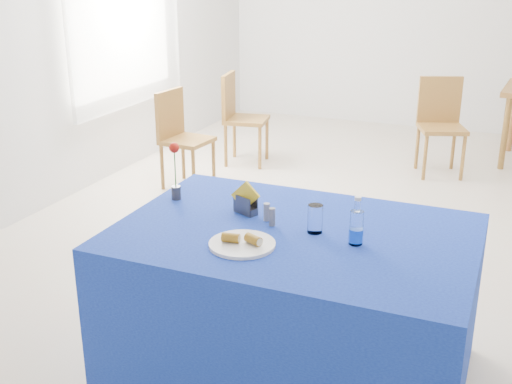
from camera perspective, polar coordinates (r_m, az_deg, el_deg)
floor at (r=4.78m, az=9.02°, el=-3.85°), size 7.00×7.00×0.00m
window_pane at (r=6.14m, az=-12.00°, el=16.18°), size 0.04×1.50×1.60m
curtain at (r=6.10m, az=-11.43°, el=16.20°), size 0.04×1.75×1.85m
plate at (r=2.74m, az=-1.24°, el=-4.66°), size 0.29×0.29×0.01m
drinking_glass at (r=2.86m, az=5.28°, el=-2.38°), size 0.07×0.07×0.13m
salt_shaker at (r=2.99m, az=0.96°, el=-1.78°), size 0.03×0.03×0.08m
pepper_shaker at (r=2.93m, az=1.45°, el=-2.22°), size 0.03×0.03×0.08m
blue_table at (r=3.07m, az=3.29°, el=-9.97°), size 1.60×1.10×0.76m
water_bottle at (r=2.77m, az=8.90°, el=-3.23°), size 0.06×0.06×0.21m
napkin_holder at (r=3.07m, az=-0.93°, el=-1.04°), size 0.15×0.10×0.16m
rose_vase at (r=3.25m, az=-7.19°, el=1.80°), size 0.05×0.05×0.30m
chair_bg_left at (r=6.25m, az=16.08°, el=6.28°), size 0.52×0.52×0.89m
chair_win_a at (r=5.67m, az=-6.81°, el=5.33°), size 0.42×0.42×0.85m
chair_win_b at (r=6.30m, az=-1.57°, el=7.12°), size 0.46×0.46×0.89m
banana_pieces at (r=2.73m, az=-1.23°, el=-4.17°), size 0.18×0.08×0.04m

